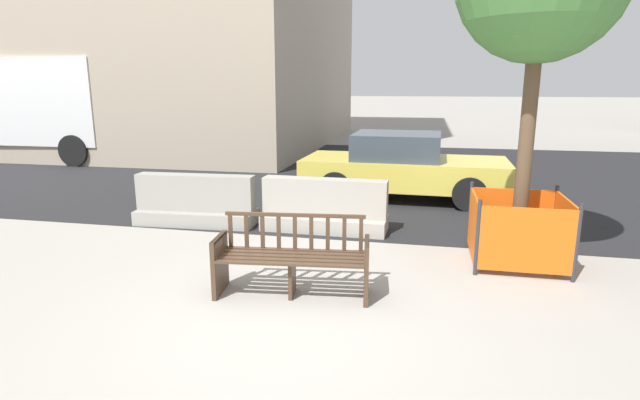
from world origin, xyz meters
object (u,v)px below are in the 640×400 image
Objects in this scene: jersey_barrier_centre at (325,209)px; car_taxi_near at (402,166)px; delivery_truck at (22,105)px; jersey_barrier_left at (196,204)px; street_bench at (292,260)px; construction_fence at (518,228)px.

car_taxi_near is at bearing 67.49° from jersey_barrier_centre.
delivery_truck reaches higher than jersey_barrier_centre.
jersey_barrier_left is 4.28m from car_taxi_near.
street_bench is 0.42× the size of car_taxi_near.
jersey_barrier_left is at bearing 133.27° from street_bench.
jersey_barrier_centre is (-0.15, 2.56, -0.06)m from street_bench.
jersey_barrier_left is at bearing -140.17° from car_taxi_near.
car_taxi_near is (3.28, 2.73, 0.31)m from jersey_barrier_left.
jersey_barrier_centre is at bearing -112.51° from car_taxi_near.
jersey_barrier_centre is 0.29× the size of delivery_truck.
delivery_truck is (-10.95, 8.44, 1.29)m from street_bench.
car_taxi_near reaches higher than construction_fence.
delivery_truck is at bearing 164.80° from car_taxi_near.
construction_fence is at bearing -19.40° from jersey_barrier_centre.
jersey_barrier_left is at bearing -34.71° from delivery_truck.
car_taxi_near is at bearing 79.72° from street_bench.
street_bench is 3.40m from jersey_barrier_left.
jersey_barrier_left is (-2.18, -0.09, 0.00)m from jersey_barrier_centre.
street_bench is 0.25× the size of delivery_truck.
jersey_barrier_centre is at bearing 93.41° from street_bench.
car_taxi_near reaches higher than street_bench.
delivery_truck is (-13.57, 6.86, 1.21)m from construction_fence.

